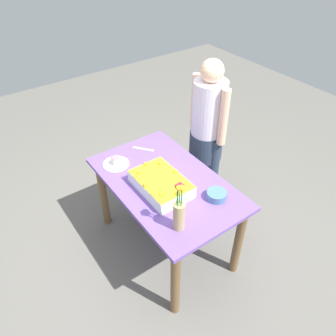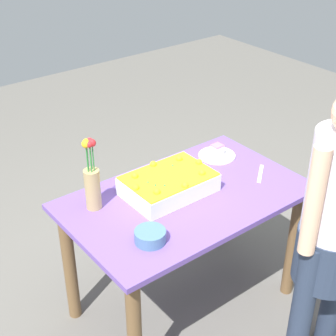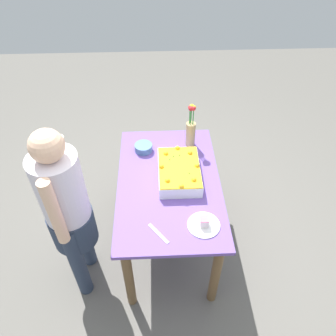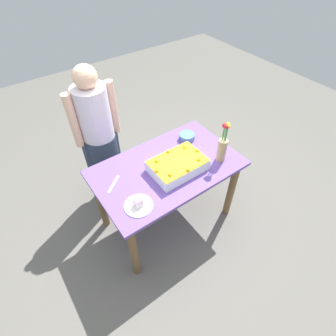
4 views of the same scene
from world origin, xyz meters
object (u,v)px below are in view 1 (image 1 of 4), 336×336
Objects in this scene: serving_plate_with_slice at (116,163)px; fruit_bowl at (217,195)px; sheet_cake at (161,184)px; cake_knife at (143,149)px; person_standing at (207,127)px; flower_vase at (179,212)px.

serving_plate_with_slice is 0.88m from fruit_bowl.
sheet_cake is 0.55m from cake_knife.
person_standing reaches higher than serving_plate_with_slice.
fruit_bowl reaches higher than cake_knife.
sheet_cake is 0.49m from serving_plate_with_slice.
person_standing is (-0.74, 0.89, -0.06)m from flower_vase.
cake_knife is 0.13× the size of person_standing.
serving_plate_with_slice is 1.13× the size of cake_knife.
serving_plate_with_slice is 0.31m from cake_knife.
serving_plate_with_slice is at bearing -164.11° from sheet_cake.
serving_plate_with_slice is at bearing -152.68° from fruit_bowl.
cake_knife is at bearing -15.04° from person_standing.
person_standing is at bearing -143.10° from cake_knife.
sheet_cake is 2.09× the size of serving_plate_with_slice.
sheet_cake is 0.31× the size of person_standing.
serving_plate_with_slice is at bearing -6.84° from person_standing.
serving_plate_with_slice is 0.91m from person_standing.
fruit_bowl is (0.78, 0.41, 0.01)m from serving_plate_with_slice.
serving_plate_with_slice is at bearing 61.87° from cake_knife.
flower_vase is (0.38, -0.12, 0.09)m from sheet_cake.
fruit_bowl is 0.10× the size of person_standing.
cake_knife is 1.32× the size of fruit_bowl.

